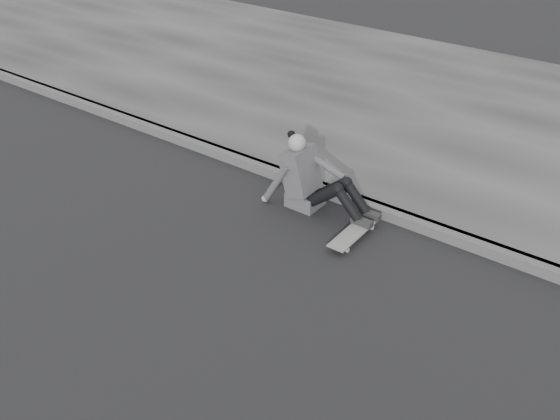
{
  "coord_description": "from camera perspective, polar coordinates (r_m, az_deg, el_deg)",
  "views": [
    {
      "loc": [
        2.77,
        -2.87,
        3.82
      ],
      "look_at": [
        -0.34,
        1.35,
        0.5
      ],
      "focal_mm": 40.0,
      "sensor_mm": 36.0,
      "label": 1
    }
  ],
  "objects": [
    {
      "name": "sidewalk",
      "position": [
        9.67,
        16.96,
        8.03
      ],
      "size": [
        24.0,
        6.0,
        0.12
      ],
      "primitive_type": "cube",
      "color": "#3B3B3B",
      "rests_on": "ground"
    },
    {
      "name": "curb",
      "position": [
        7.18,
        8.04,
        0.39
      ],
      "size": [
        24.0,
        0.16,
        0.12
      ],
      "primitive_type": "cube",
      "color": "#4D4D4D",
      "rests_on": "ground"
    },
    {
      "name": "ground",
      "position": [
        5.52,
        -5.57,
        -11.64
      ],
      "size": [
        80.0,
        80.0,
        0.0
      ],
      "primitive_type": "plane",
      "color": "black",
      "rests_on": "ground"
    },
    {
      "name": "seated_woman",
      "position": [
        7.03,
        2.8,
        2.8
      ],
      "size": [
        1.38,
        0.46,
        0.88
      ],
      "color": "#47474A",
      "rests_on": "ground"
    },
    {
      "name": "skateboard",
      "position": [
        6.68,
        6.78,
        -2.06
      ],
      "size": [
        0.2,
        0.78,
        0.09
      ],
      "color": "#ABABA5",
      "rests_on": "ground"
    }
  ]
}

